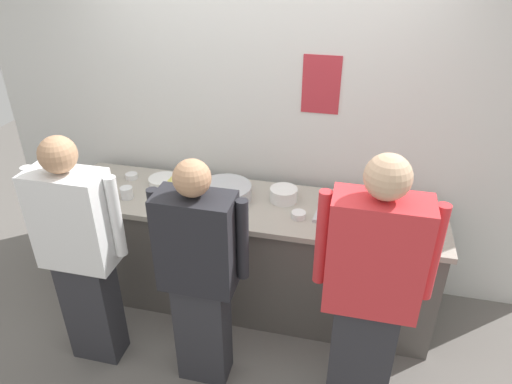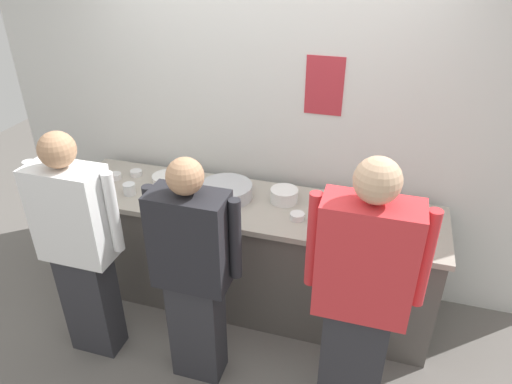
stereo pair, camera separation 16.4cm
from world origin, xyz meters
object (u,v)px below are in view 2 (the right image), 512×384
(chef_near_left, at_px, (79,246))
(ramekin_orange_sauce, at_px, (407,224))
(ramekin_yellow_sauce, at_px, (297,216))
(mixing_bowl_steel, at_px, (226,191))
(plate_stack_rear, at_px, (167,178))
(chefs_knife, at_px, (348,228))
(sheet_tray, at_px, (350,218))
(ramekin_red_sauce, at_px, (136,173))
(chef_center, at_px, (193,272))
(chef_far_right, at_px, (361,297))
(squeeze_bottle_secondary, at_px, (174,186))
(plate_stack_front, at_px, (284,195))
(squeeze_bottle_primary, at_px, (95,177))
(ramekin_green_sauce, at_px, (115,176))
(deli_cup, at_px, (129,189))

(chef_near_left, relative_size, ramekin_orange_sauce, 15.86)
(ramekin_yellow_sauce, bearing_deg, mixing_bowl_steel, 165.82)
(plate_stack_rear, xyz_separation_m, chefs_knife, (1.42, -0.26, -0.02))
(mixing_bowl_steel, bearing_deg, ramekin_orange_sauce, -1.13)
(sheet_tray, xyz_separation_m, ramekin_red_sauce, (-1.69, 0.16, 0.01))
(ramekin_orange_sauce, bearing_deg, chef_center, -147.81)
(chef_far_right, xyz_separation_m, squeeze_bottle_secondary, (-1.40, 0.70, 0.08))
(chef_center, distance_m, squeeze_bottle_secondary, 0.81)
(plate_stack_front, height_order, mixing_bowl_steel, mixing_bowl_steel)
(chef_far_right, bearing_deg, ramekin_orange_sauce, 74.39)
(chef_near_left, bearing_deg, squeeze_bottle_primary, 113.58)
(ramekin_green_sauce, bearing_deg, chef_far_right, -22.69)
(plate_stack_rear, relative_size, squeeze_bottle_secondary, 1.20)
(chef_far_right, distance_m, chefs_knife, 0.66)
(plate_stack_rear, relative_size, mixing_bowl_steel, 0.60)
(plate_stack_rear, relative_size, ramekin_orange_sauce, 2.19)
(plate_stack_rear, xyz_separation_m, deli_cup, (-0.17, -0.26, 0.02))
(chef_far_right, xyz_separation_m, ramekin_yellow_sauce, (-0.49, 0.66, 0.01))
(ramekin_green_sauce, distance_m, ramekin_yellow_sauce, 1.49)
(squeeze_bottle_primary, bearing_deg, ramekin_red_sauce, 54.50)
(plate_stack_front, bearing_deg, ramekin_red_sauce, 177.40)
(mixing_bowl_steel, xyz_separation_m, ramekin_orange_sauce, (1.26, -0.02, -0.03))
(plate_stack_rear, distance_m, deli_cup, 0.31)
(chef_far_right, relative_size, ramekin_yellow_sauce, 17.59)
(plate_stack_front, relative_size, sheet_tray, 0.43)
(chef_near_left, height_order, squeeze_bottle_secondary, chef_near_left)
(plate_stack_rear, bearing_deg, chef_far_right, -29.98)
(chefs_knife, bearing_deg, chef_center, -143.31)
(mixing_bowl_steel, distance_m, ramekin_orange_sauce, 1.26)
(chef_near_left, height_order, deli_cup, chef_near_left)
(ramekin_green_sauce, bearing_deg, ramekin_red_sauce, 38.51)
(plate_stack_front, bearing_deg, squeeze_bottle_primary, -171.64)
(ramekin_green_sauce, bearing_deg, sheet_tray, -2.02)
(chef_near_left, distance_m, chef_far_right, 1.75)
(plate_stack_front, xyz_separation_m, plate_stack_rear, (-0.94, 0.04, -0.02))
(mixing_bowl_steel, bearing_deg, squeeze_bottle_secondary, -163.62)
(sheet_tray, bearing_deg, plate_stack_front, 167.28)
(chef_far_right, bearing_deg, squeeze_bottle_primary, 161.93)
(plate_stack_rear, relative_size, squeeze_bottle_primary, 1.21)
(chef_near_left, bearing_deg, chef_far_right, -0.78)
(plate_stack_rear, distance_m, sheet_tray, 1.42)
(squeeze_bottle_primary, xyz_separation_m, ramekin_yellow_sauce, (1.54, 0.00, -0.06))
(chef_near_left, bearing_deg, ramekin_red_sauce, 95.87)
(ramekin_red_sauce, bearing_deg, chef_center, -45.91)
(plate_stack_rear, bearing_deg, chefs_knife, -10.26)
(chefs_knife, bearing_deg, plate_stack_front, 155.43)
(plate_stack_rear, height_order, deli_cup, deli_cup)
(mixing_bowl_steel, relative_size, squeeze_bottle_primary, 2.03)
(plate_stack_rear, bearing_deg, squeeze_bottle_secondary, -51.27)
(plate_stack_front, distance_m, deli_cup, 1.13)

